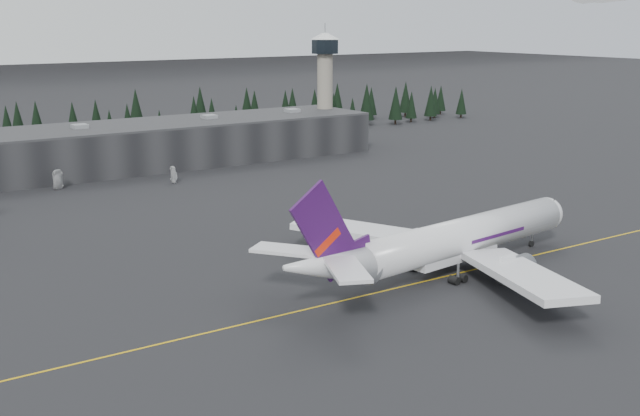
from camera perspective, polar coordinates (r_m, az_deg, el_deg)
ground at (r=132.14m, az=4.88°, el=-5.46°), size 1400.00×1400.00×0.00m
taxiline at (r=130.68m, az=5.44°, el=-5.69°), size 400.00×0.40×0.02m
terminal at (r=238.41m, az=-14.31°, el=4.20°), size 160.00×30.00×12.60m
control_tower at (r=273.34m, az=0.36°, el=9.34°), size 10.00×10.00×37.70m
treeline at (r=273.04m, az=-17.01°, el=5.40°), size 360.00×20.00×15.00m
jet_main at (r=136.74m, az=8.70°, el=-2.45°), size 67.93×62.39×20.01m
gse_vehicle_a at (r=214.84m, az=-18.14°, el=1.46°), size 3.31×5.53×1.44m
gse_vehicle_b at (r=215.40m, az=-10.32°, el=1.96°), size 4.63×1.92×1.57m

